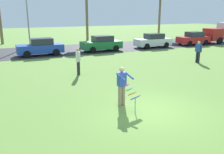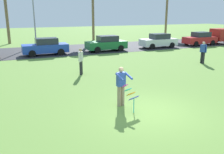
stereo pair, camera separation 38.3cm
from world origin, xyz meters
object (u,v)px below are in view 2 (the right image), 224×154
(parked_car_red, at_px, (200,39))
(person_walker_far, at_px, (203,52))
(person_kite_flyer, at_px, (121,85))
(streetlight_pole, at_px, (34,12))
(parked_car_green, at_px, (107,44))
(person_walker_near, at_px, (81,60))
(parked_car_blue, at_px, (46,47))
(kite_held, at_px, (131,95))
(parked_car_white, at_px, (159,41))

(parked_car_red, distance_m, person_walker_far, 11.68)
(person_kite_flyer, relative_size, person_walker_far, 1.00)
(streetlight_pole, bearing_deg, person_walker_far, -55.21)
(parked_car_green, xyz_separation_m, person_walker_near, (-5.15, -8.60, 0.16))
(parked_car_blue, xyz_separation_m, person_walker_far, (10.97, -8.83, 0.16))
(kite_held, relative_size, parked_car_blue, 0.26)
(kite_held, distance_m, parked_car_red, 23.17)
(person_kite_flyer, xyz_separation_m, parked_car_blue, (-1.17, 14.63, -0.18))
(kite_held, xyz_separation_m, parked_car_white, (11.34, 15.36, 0.04))
(parked_car_blue, relative_size, person_walker_near, 2.44)
(kite_held, distance_m, parked_car_blue, 15.41)
(kite_held, relative_size, streetlight_pole, 0.16)
(parked_car_green, xyz_separation_m, parked_car_white, (6.39, -0.00, 0.00))
(person_kite_flyer, relative_size, kite_held, 1.57)
(person_kite_flyer, bearing_deg, kite_held, -82.45)
(parked_car_red, height_order, streetlight_pole, streetlight_pole)
(parked_car_red, relative_size, streetlight_pole, 0.60)
(streetlight_pole, height_order, person_walker_near, streetlight_pole)
(parked_car_green, distance_m, parked_car_white, 6.39)
(parked_car_green, xyz_separation_m, streetlight_pole, (-6.39, 7.20, 3.22))
(person_kite_flyer, bearing_deg, person_walker_far, 30.62)
(kite_held, height_order, person_walker_near, person_walker_near)
(parked_car_green, bearing_deg, parked_car_blue, -179.99)
(streetlight_pole, xyz_separation_m, person_walker_far, (11.14, -16.03, -3.06))
(kite_held, distance_m, parked_car_white, 19.09)
(streetlight_pole, bearing_deg, parked_car_white, -29.42)
(parked_car_blue, relative_size, parked_car_white, 1.00)
(parked_car_blue, bearing_deg, person_walker_far, -38.84)
(parked_car_red, bearing_deg, kite_held, -138.47)
(person_kite_flyer, distance_m, streetlight_pole, 22.08)
(person_walker_near, bearing_deg, person_walker_far, -1.30)
(kite_held, relative_size, person_walker_far, 0.64)
(kite_held, bearing_deg, parked_car_blue, 94.71)
(kite_held, distance_m, parked_car_green, 16.14)
(person_walker_near, distance_m, person_walker_far, 9.91)
(parked_car_white, xyz_separation_m, parked_car_red, (6.01, 0.00, 0.00))
(parked_car_white, height_order, person_walker_far, person_walker_far)
(person_kite_flyer, height_order, person_walker_far, same)
(parked_car_red, distance_m, person_walker_near, 19.54)
(person_kite_flyer, relative_size, parked_car_white, 0.41)
(kite_held, distance_m, person_walker_far, 11.69)
(person_kite_flyer, bearing_deg, parked_car_red, 39.99)
(person_kite_flyer, height_order, person_walker_near, same)
(person_kite_flyer, distance_m, parked_car_white, 18.57)
(parked_car_red, bearing_deg, person_kite_flyer, -140.01)
(parked_car_green, distance_m, streetlight_pole, 10.15)
(streetlight_pole, height_order, person_walker_far, streetlight_pole)
(person_walker_near, xyz_separation_m, person_walker_far, (9.90, -0.23, 0.00))
(kite_held, xyz_separation_m, parked_car_blue, (-1.27, 15.36, 0.04))
(parked_car_red, height_order, person_walker_far, person_walker_far)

